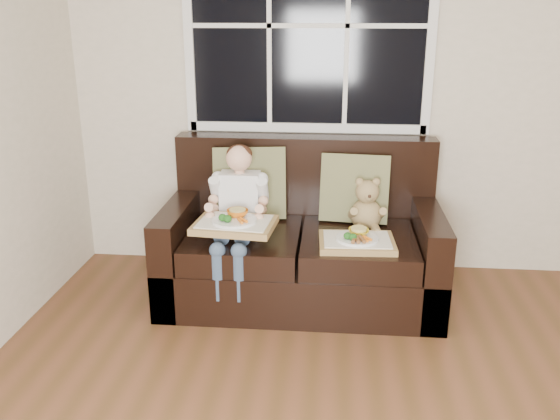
# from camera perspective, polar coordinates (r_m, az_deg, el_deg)

# --- Properties ---
(room_walls) EXTENTS (4.52, 5.02, 2.71)m
(room_walls) POSITION_cam_1_polar(r_m,az_deg,el_deg) (1.57, 23.49, 11.70)
(room_walls) COLOR beige
(room_walls) RESTS_ON ground
(window_back) EXTENTS (1.62, 0.04, 1.37)m
(window_back) POSITION_cam_1_polar(r_m,az_deg,el_deg) (3.97, 2.73, 17.31)
(window_back) COLOR black
(window_back) RESTS_ON room_walls
(loveseat) EXTENTS (1.70, 0.92, 0.96)m
(loveseat) POSITION_cam_1_polar(r_m,az_deg,el_deg) (3.79, 2.09, -3.59)
(loveseat) COLOR black
(loveseat) RESTS_ON ground
(pillow_left) EXTENTS (0.49, 0.28, 0.48)m
(pillow_left) POSITION_cam_1_polar(r_m,az_deg,el_deg) (3.84, -2.95, 2.61)
(pillow_left) COLOR olive
(pillow_left) RESTS_ON loveseat
(pillow_right) EXTENTS (0.45, 0.24, 0.44)m
(pillow_right) POSITION_cam_1_polar(r_m,az_deg,el_deg) (3.81, 7.21, 2.10)
(pillow_right) COLOR olive
(pillow_right) RESTS_ON loveseat
(child) EXTENTS (0.35, 0.59, 0.80)m
(child) POSITION_cam_1_polar(r_m,az_deg,el_deg) (3.61, -4.09, 0.64)
(child) COLOR white
(child) RESTS_ON loveseat
(teddy_bear) EXTENTS (0.21, 0.26, 0.34)m
(teddy_bear) POSITION_cam_1_polar(r_m,az_deg,el_deg) (3.69, 8.32, 0.17)
(teddy_bear) COLOR #9F8454
(teddy_bear) RESTS_ON loveseat
(tray_left) EXTENTS (0.49, 0.39, 0.10)m
(tray_left) POSITION_cam_1_polar(r_m,az_deg,el_deg) (3.43, -4.38, -1.25)
(tray_left) COLOR #A8804C
(tray_left) RESTS_ON child
(tray_right) EXTENTS (0.45, 0.35, 0.10)m
(tray_right) POSITION_cam_1_polar(r_m,az_deg,el_deg) (3.45, 7.40, -2.96)
(tray_right) COLOR #A8804C
(tray_right) RESTS_ON loveseat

